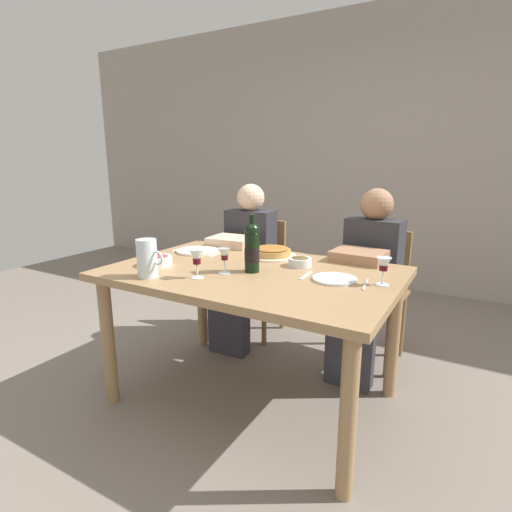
% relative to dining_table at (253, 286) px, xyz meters
% --- Properties ---
extents(ground_plane, '(8.00, 8.00, 0.00)m').
position_rel_dining_table_xyz_m(ground_plane, '(0.00, 0.00, -0.67)').
color(ground_plane, slate).
extents(back_wall, '(8.00, 0.10, 2.80)m').
position_rel_dining_table_xyz_m(back_wall, '(0.00, 2.56, 0.73)').
color(back_wall, '#A3998E').
rests_on(back_wall, ground).
extents(dining_table, '(1.50, 1.00, 0.76)m').
position_rel_dining_table_xyz_m(dining_table, '(0.00, 0.00, 0.00)').
color(dining_table, '#9E7A51').
rests_on(dining_table, ground).
extents(wine_bottle, '(0.08, 0.08, 0.30)m').
position_rel_dining_table_xyz_m(wine_bottle, '(0.02, -0.03, 0.22)').
color(wine_bottle, black).
rests_on(wine_bottle, dining_table).
extents(water_pitcher, '(0.16, 0.10, 0.19)m').
position_rel_dining_table_xyz_m(water_pitcher, '(-0.39, -0.37, 0.18)').
color(water_pitcher, silver).
rests_on(water_pitcher, dining_table).
extents(baked_tart, '(0.30, 0.30, 0.06)m').
position_rel_dining_table_xyz_m(baked_tart, '(-0.05, 0.32, 0.12)').
color(baked_tart, silver).
rests_on(baked_tart, dining_table).
extents(salad_bowl, '(0.16, 0.16, 0.06)m').
position_rel_dining_table_xyz_m(salad_bowl, '(-0.50, -0.18, 0.12)').
color(salad_bowl, white).
rests_on(salad_bowl, dining_table).
extents(olive_bowl, '(0.13, 0.13, 0.06)m').
position_rel_dining_table_xyz_m(olive_bowl, '(0.19, 0.20, 0.12)').
color(olive_bowl, silver).
rests_on(olive_bowl, dining_table).
extents(wine_glass_left_diner, '(0.06, 0.06, 0.13)m').
position_rel_dining_table_xyz_m(wine_glass_left_diner, '(-0.09, -0.13, 0.19)').
color(wine_glass_left_diner, silver).
rests_on(wine_glass_left_diner, dining_table).
extents(wine_glass_right_diner, '(0.07, 0.07, 0.13)m').
position_rel_dining_table_xyz_m(wine_glass_right_diner, '(0.66, 0.07, 0.19)').
color(wine_glass_right_diner, silver).
rests_on(wine_glass_right_diner, dining_table).
extents(wine_glass_centre, '(0.07, 0.07, 0.14)m').
position_rel_dining_table_xyz_m(wine_glass_centre, '(-0.16, -0.26, 0.19)').
color(wine_glass_centre, silver).
rests_on(wine_glass_centre, dining_table).
extents(dinner_plate_left_setting, '(0.22, 0.22, 0.01)m').
position_rel_dining_table_xyz_m(dinner_plate_left_setting, '(0.44, 0.04, 0.10)').
color(dinner_plate_left_setting, silver).
rests_on(dinner_plate_left_setting, dining_table).
extents(dinner_plate_right_setting, '(0.27, 0.27, 0.01)m').
position_rel_dining_table_xyz_m(dinner_plate_right_setting, '(-0.52, 0.20, 0.10)').
color(dinner_plate_right_setting, silver).
rests_on(dinner_plate_right_setting, dining_table).
extents(fork_left_setting, '(0.02, 0.16, 0.00)m').
position_rel_dining_table_xyz_m(fork_left_setting, '(0.29, 0.04, 0.09)').
color(fork_left_setting, silver).
rests_on(fork_left_setting, dining_table).
extents(knife_left_setting, '(0.03, 0.18, 0.00)m').
position_rel_dining_table_xyz_m(knife_left_setting, '(0.59, 0.04, 0.09)').
color(knife_left_setting, silver).
rests_on(knife_left_setting, dining_table).
extents(knife_right_setting, '(0.03, 0.18, 0.00)m').
position_rel_dining_table_xyz_m(knife_right_setting, '(-0.37, 0.20, 0.09)').
color(knife_right_setting, silver).
rests_on(knife_right_setting, dining_table).
extents(spoon_right_setting, '(0.02, 0.16, 0.00)m').
position_rel_dining_table_xyz_m(spoon_right_setting, '(-0.67, 0.20, 0.09)').
color(spoon_right_setting, silver).
rests_on(spoon_right_setting, dining_table).
extents(chair_left, '(0.42, 0.42, 0.87)m').
position_rel_dining_table_xyz_m(chair_left, '(-0.46, 0.87, -0.17)').
color(chair_left, olive).
rests_on(chair_left, ground).
extents(diner_left, '(0.35, 0.52, 1.16)m').
position_rel_dining_table_xyz_m(diner_left, '(-0.44, 0.63, -0.05)').
color(diner_left, '#2D2D33').
rests_on(diner_left, ground).
extents(chair_right, '(0.42, 0.42, 0.87)m').
position_rel_dining_table_xyz_m(chair_right, '(0.45, 0.87, -0.17)').
color(chair_right, olive).
rests_on(chair_right, ground).
extents(diner_right, '(0.35, 0.52, 1.16)m').
position_rel_dining_table_xyz_m(diner_right, '(0.44, 0.64, -0.05)').
color(diner_right, '#2D2D33').
rests_on(diner_right, ground).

